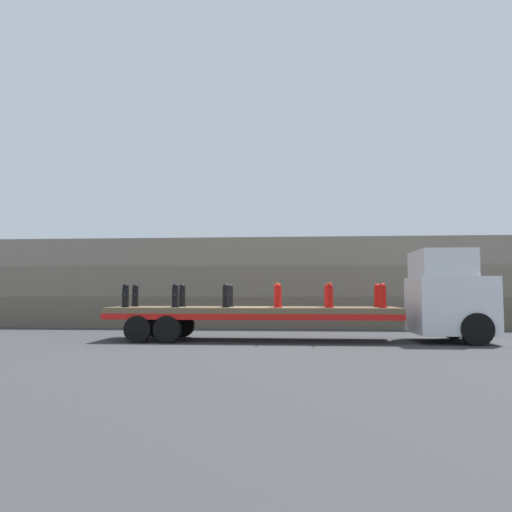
% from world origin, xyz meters
% --- Properties ---
extents(ground_plane, '(120.00, 120.00, 0.00)m').
position_xyz_m(ground_plane, '(0.00, 0.00, 0.00)').
color(ground_plane, '#38383A').
extents(rock_cliff, '(60.00, 3.30, 4.29)m').
position_xyz_m(rock_cliff, '(0.00, 7.25, 2.15)').
color(rock_cliff, '#665B4C').
rests_on(rock_cliff, ground_plane).
extents(truck_cab, '(2.49, 2.71, 3.10)m').
position_xyz_m(truck_cab, '(6.78, 0.00, 1.54)').
color(truck_cab, silver).
rests_on(truck_cab, ground_plane).
extents(flatbed_trailer, '(9.98, 2.52, 1.16)m').
position_xyz_m(flatbed_trailer, '(-0.54, 0.00, 0.95)').
color(flatbed_trailer, brown).
rests_on(flatbed_trailer, ground_plane).
extents(fire_hydrant_black_near_0, '(0.29, 0.49, 0.82)m').
position_xyz_m(fire_hydrant_black_near_0, '(-4.39, -0.53, 1.56)').
color(fire_hydrant_black_near_0, black).
rests_on(fire_hydrant_black_near_0, flatbed_trailer).
extents(fire_hydrant_black_far_0, '(0.29, 0.49, 0.82)m').
position_xyz_m(fire_hydrant_black_far_0, '(-4.39, 0.53, 1.56)').
color(fire_hydrant_black_far_0, black).
rests_on(fire_hydrant_black_far_0, flatbed_trailer).
extents(fire_hydrant_black_near_1, '(0.29, 0.49, 0.82)m').
position_xyz_m(fire_hydrant_black_near_1, '(-2.63, -0.53, 1.56)').
color(fire_hydrant_black_near_1, black).
rests_on(fire_hydrant_black_near_1, flatbed_trailer).
extents(fire_hydrant_black_far_1, '(0.29, 0.49, 0.82)m').
position_xyz_m(fire_hydrant_black_far_1, '(-2.63, 0.53, 1.56)').
color(fire_hydrant_black_far_1, black).
rests_on(fire_hydrant_black_far_1, flatbed_trailer).
extents(fire_hydrant_black_near_2, '(0.29, 0.49, 0.82)m').
position_xyz_m(fire_hydrant_black_near_2, '(-0.88, -0.53, 1.56)').
color(fire_hydrant_black_near_2, black).
rests_on(fire_hydrant_black_near_2, flatbed_trailer).
extents(fire_hydrant_black_far_2, '(0.29, 0.49, 0.82)m').
position_xyz_m(fire_hydrant_black_far_2, '(-0.88, 0.53, 1.56)').
color(fire_hydrant_black_far_2, black).
rests_on(fire_hydrant_black_far_2, flatbed_trailer).
extents(fire_hydrant_red_near_3, '(0.29, 0.49, 0.82)m').
position_xyz_m(fire_hydrant_red_near_3, '(0.88, -0.53, 1.56)').
color(fire_hydrant_red_near_3, red).
rests_on(fire_hydrant_red_near_3, flatbed_trailer).
extents(fire_hydrant_red_far_3, '(0.29, 0.49, 0.82)m').
position_xyz_m(fire_hydrant_red_far_3, '(0.88, 0.53, 1.56)').
color(fire_hydrant_red_far_3, red).
rests_on(fire_hydrant_red_far_3, flatbed_trailer).
extents(fire_hydrant_red_near_4, '(0.29, 0.49, 0.82)m').
position_xyz_m(fire_hydrant_red_near_4, '(2.63, -0.53, 1.56)').
color(fire_hydrant_red_near_4, red).
rests_on(fire_hydrant_red_near_4, flatbed_trailer).
extents(fire_hydrant_red_far_4, '(0.29, 0.49, 0.82)m').
position_xyz_m(fire_hydrant_red_far_4, '(2.63, 0.53, 1.56)').
color(fire_hydrant_red_far_4, red).
rests_on(fire_hydrant_red_far_4, flatbed_trailer).
extents(fire_hydrant_red_near_5, '(0.29, 0.49, 0.82)m').
position_xyz_m(fire_hydrant_red_near_5, '(4.39, -0.53, 1.56)').
color(fire_hydrant_red_near_5, red).
rests_on(fire_hydrant_red_near_5, flatbed_trailer).
extents(fire_hydrant_red_far_5, '(0.29, 0.49, 0.82)m').
position_xyz_m(fire_hydrant_red_far_5, '(4.39, 0.53, 1.56)').
color(fire_hydrant_red_far_5, red).
rests_on(fire_hydrant_red_far_5, flatbed_trailer).
extents(cargo_strap_rear, '(0.05, 2.62, 0.01)m').
position_xyz_m(cargo_strap_rear, '(0.88, 0.00, 1.99)').
color(cargo_strap_rear, yellow).
rests_on(cargo_strap_rear, fire_hydrant_red_near_3).
extents(cargo_strap_middle, '(0.05, 2.62, 0.01)m').
position_xyz_m(cargo_strap_middle, '(2.63, 0.00, 1.99)').
color(cargo_strap_middle, yellow).
rests_on(cargo_strap_middle, fire_hydrant_red_near_4).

